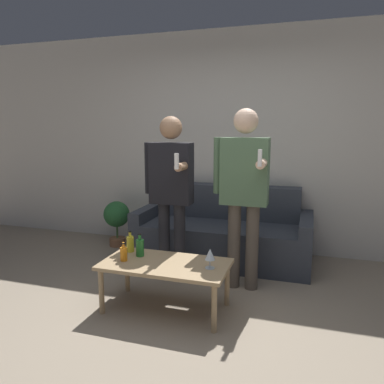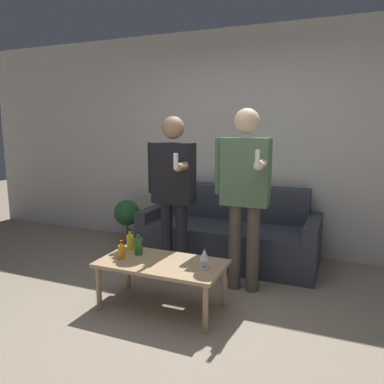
# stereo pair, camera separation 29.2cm
# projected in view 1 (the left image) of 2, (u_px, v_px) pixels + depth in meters

# --- Properties ---
(ground_plane) EXTENTS (16.00, 16.00, 0.00)m
(ground_plane) POSITION_uv_depth(u_px,v_px,m) (173.00, 335.00, 2.81)
(ground_plane) COLOR gray
(wall_back) EXTENTS (8.00, 0.06, 2.70)m
(wall_back) POSITION_uv_depth(u_px,v_px,m) (234.00, 142.00, 4.64)
(wall_back) COLOR silver
(wall_back) RESTS_ON ground_plane
(couch) EXTENTS (1.99, 0.86, 0.84)m
(couch) POSITION_uv_depth(u_px,v_px,m) (223.00, 234.00, 4.39)
(couch) COLOR #383D47
(couch) RESTS_ON ground_plane
(coffee_table) EXTENTS (1.06, 0.56, 0.42)m
(coffee_table) POSITION_uv_depth(u_px,v_px,m) (165.00, 268.00, 3.14)
(coffee_table) COLOR tan
(coffee_table) RESTS_ON ground_plane
(bottle_orange) EXTENTS (0.07, 0.07, 0.21)m
(bottle_orange) POSITION_uv_depth(u_px,v_px,m) (140.00, 247.00, 3.28)
(bottle_orange) COLOR #23752D
(bottle_orange) RESTS_ON coffee_table
(bottle_green) EXTENTS (0.06, 0.06, 0.16)m
(bottle_green) POSITION_uv_depth(u_px,v_px,m) (124.00, 253.00, 3.17)
(bottle_green) COLOR orange
(bottle_green) RESTS_ON coffee_table
(bottle_dark) EXTENTS (0.07, 0.07, 0.20)m
(bottle_dark) POSITION_uv_depth(u_px,v_px,m) (130.00, 243.00, 3.40)
(bottle_dark) COLOR yellow
(bottle_dark) RESTS_ON coffee_table
(wine_glass_near) EXTENTS (0.08, 0.08, 0.16)m
(wine_glass_near) POSITION_uv_depth(u_px,v_px,m) (210.00, 255.00, 2.99)
(wine_glass_near) COLOR silver
(wine_glass_near) RESTS_ON coffee_table
(person_standing_left) EXTENTS (0.48, 0.42, 1.64)m
(person_standing_left) POSITION_uv_depth(u_px,v_px,m) (171.00, 186.00, 3.66)
(person_standing_left) COLOR #232328
(person_standing_left) RESTS_ON ground_plane
(person_standing_right) EXTENTS (0.51, 0.44, 1.71)m
(person_standing_right) POSITION_uv_depth(u_px,v_px,m) (244.00, 185.00, 3.47)
(person_standing_right) COLOR brown
(person_standing_right) RESTS_ON ground_plane
(potted_plant) EXTENTS (0.34, 0.34, 0.59)m
(potted_plant) POSITION_uv_depth(u_px,v_px,m) (117.00, 217.00, 4.86)
(potted_plant) COLOR #936042
(potted_plant) RESTS_ON ground_plane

